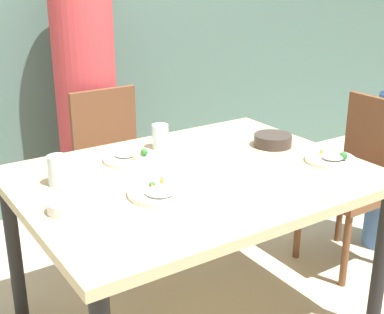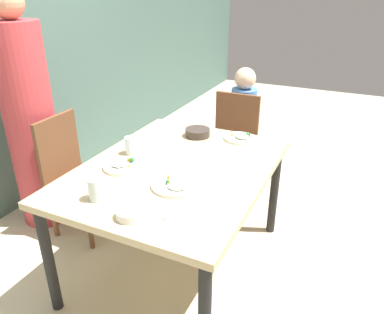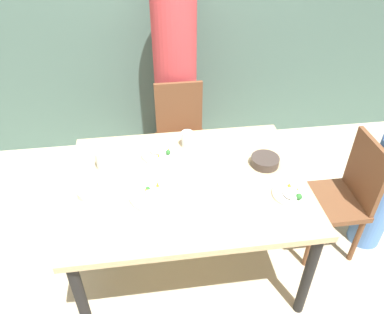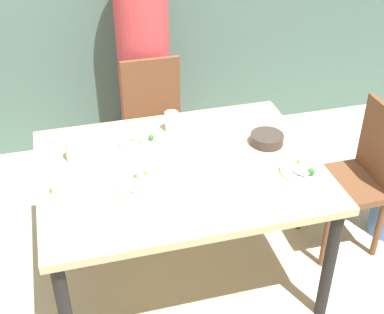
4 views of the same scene
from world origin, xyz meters
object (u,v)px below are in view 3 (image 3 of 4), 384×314
(chair_child_spot, at_px, (342,195))
(person_adult, at_px, (175,80))
(person_child, at_px, (383,187))
(bowl_curry, at_px, (265,161))
(plate_rice_adult, at_px, (160,153))
(chair_adult_spot, at_px, (181,135))
(glass_water_tall, at_px, (102,160))

(chair_child_spot, distance_m, person_adult, 1.57)
(person_child, height_order, bowl_curry, person_child)
(person_adult, xyz_separation_m, plate_rice_adult, (-0.20, -0.93, -0.05))
(chair_child_spot, distance_m, plate_rice_adult, 1.23)
(chair_adult_spot, relative_size, plate_rice_adult, 3.73)
(person_adult, bearing_deg, chair_adult_spot, -90.00)
(person_adult, bearing_deg, chair_child_spot, -50.72)
(glass_water_tall, bearing_deg, chair_adult_spot, 50.87)
(chair_child_spot, xyz_separation_m, plate_rice_adult, (-1.17, 0.26, 0.27))
(bowl_curry, xyz_separation_m, plate_rice_adult, (-0.63, 0.19, -0.02))
(person_child, xyz_separation_m, plate_rice_adult, (-1.45, 0.26, 0.24))
(chair_child_spot, xyz_separation_m, person_adult, (-0.98, 1.19, 0.32))
(bowl_curry, distance_m, glass_water_tall, 0.99)
(person_child, height_order, glass_water_tall, person_child)
(person_adult, height_order, bowl_curry, person_adult)
(chair_adult_spot, bearing_deg, plate_rice_adult, -108.48)
(chair_adult_spot, relative_size, bowl_curry, 5.08)
(bowl_curry, relative_size, glass_water_tall, 1.49)
(person_adult, xyz_separation_m, person_child, (1.26, -1.19, -0.28))
(person_child, height_order, plate_rice_adult, person_child)
(person_child, bearing_deg, person_adult, 136.52)
(person_adult, distance_m, bowl_curry, 1.21)
(bowl_curry, bearing_deg, person_adult, 111.28)
(person_adult, height_order, glass_water_tall, person_adult)
(person_adult, distance_m, plate_rice_adult, 0.95)
(glass_water_tall, bearing_deg, bowl_curry, -6.11)
(bowl_curry, height_order, plate_rice_adult, bowl_curry)
(bowl_curry, relative_size, plate_rice_adult, 0.73)
(chair_adult_spot, relative_size, person_adult, 0.52)
(chair_child_spot, height_order, glass_water_tall, chair_child_spot)
(bowl_curry, xyz_separation_m, glass_water_tall, (-0.98, 0.11, 0.03))
(chair_adult_spot, relative_size, glass_water_tall, 7.56)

